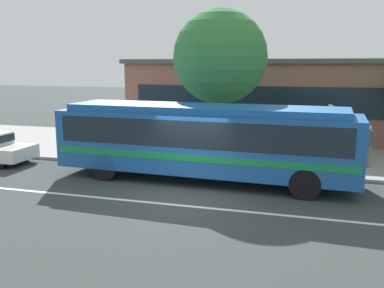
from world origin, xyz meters
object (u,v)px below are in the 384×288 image
Objects in this scene: transit_bus at (204,137)px; pedestrian_waiting_near_sign at (368,143)px; bus_stop_sign at (329,130)px; street_tree_near_stop at (220,57)px; pedestrian_walking_along_curb at (174,135)px.

pedestrian_waiting_near_sign is at bearing 29.85° from transit_bus.
transit_bus is 4.19× the size of bus_stop_sign.
street_tree_near_stop reaches higher than pedestrian_waiting_near_sign.
street_tree_near_stop is (-0.23, 3.55, 2.91)m from transit_bus.
transit_bus is 6.85m from pedestrian_waiting_near_sign.
pedestrian_walking_along_curb is 0.27× the size of street_tree_near_stop.
bus_stop_sign reaches higher than pedestrian_waiting_near_sign.
bus_stop_sign is (6.55, -1.06, 0.66)m from pedestrian_walking_along_curb.
transit_bus is at bearing -150.15° from pedestrian_waiting_near_sign.
transit_bus is at bearing -155.60° from bus_stop_sign.
pedestrian_waiting_near_sign is at bearing -1.35° from street_tree_near_stop.
transit_bus is 6.35× the size of pedestrian_walking_along_curb.
transit_bus reaches higher than pedestrian_waiting_near_sign.
pedestrian_waiting_near_sign is 7.04m from street_tree_near_stop.
pedestrian_waiting_near_sign is (5.93, 3.40, -0.50)m from transit_bus.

